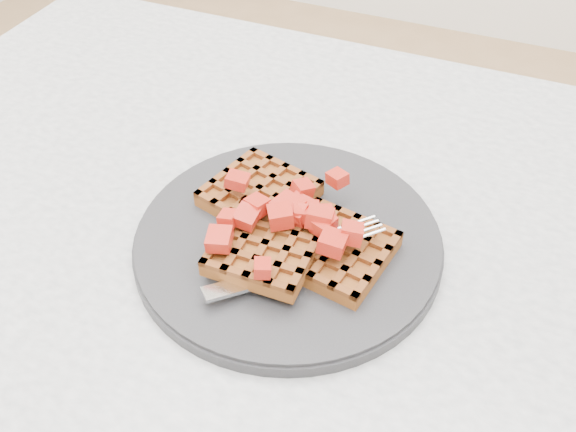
{
  "coord_description": "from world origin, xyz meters",
  "views": [
    {
      "loc": [
        0.11,
        -0.4,
        1.19
      ],
      "look_at": [
        -0.06,
        -0.01,
        0.79
      ],
      "focal_mm": 40.0,
      "sensor_mm": 36.0,
      "label": 1
    }
  ],
  "objects": [
    {
      "name": "fork",
      "position": [
        -0.02,
        -0.04,
        0.77
      ],
      "size": [
        0.14,
        0.15,
        0.02
      ],
      "primitive_type": null,
      "rotation": [
        0.0,
        0.0,
        -0.74
      ],
      "color": "silver",
      "rests_on": "plate"
    },
    {
      "name": "waffles",
      "position": [
        -0.06,
        -0.01,
        0.78
      ],
      "size": [
        0.2,
        0.18,
        0.03
      ],
      "color": "brown",
      "rests_on": "plate"
    },
    {
      "name": "table",
      "position": [
        0.0,
        0.0,
        0.64
      ],
      "size": [
        1.2,
        0.8,
        0.75
      ],
      "color": "silver",
      "rests_on": "ground"
    },
    {
      "name": "plate",
      "position": [
        -0.06,
        -0.01,
        0.76
      ],
      "size": [
        0.29,
        0.29,
        0.02
      ],
      "primitive_type": "cylinder",
      "color": "black",
      "rests_on": "table"
    },
    {
      "name": "strawberry_pile",
      "position": [
        -0.06,
        -0.01,
        0.8
      ],
      "size": [
        0.15,
        0.15,
        0.02
      ],
      "primitive_type": null,
      "color": "#950D05",
      "rests_on": "waffles"
    }
  ]
}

